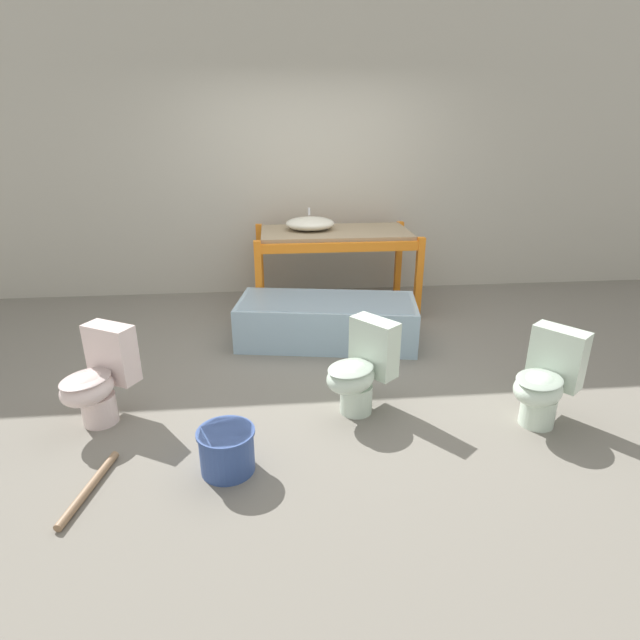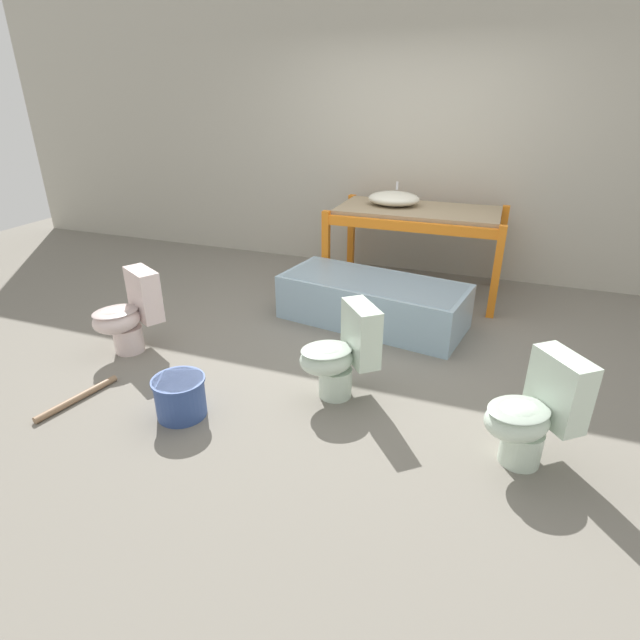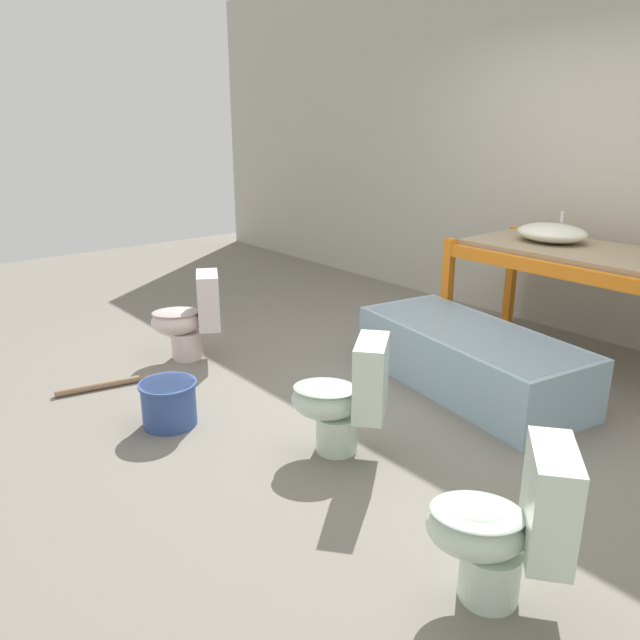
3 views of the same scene
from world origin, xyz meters
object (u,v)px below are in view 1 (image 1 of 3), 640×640
Objects in this scene: toilet_extra at (361,369)px; bucket_white at (227,449)px; bathtub_main at (327,318)px; sink_basin at (310,224)px; toilet_near at (99,378)px; toilet_far at (545,380)px.

toilet_extra is 1.92× the size of bucket_white.
toilet_extra reaches higher than bucket_white.
bucket_white is at bearing -103.89° from bathtub_main.
bathtub_main is 1.23m from toilet_extra.
toilet_extra reaches higher than bathtub_main.
bathtub_main is 5.05× the size of bucket_white.
sink_basin is 0.80× the size of toilet_near.
sink_basin reaches higher than toilet_near.
toilet_near is (-1.60, -2.17, -0.61)m from sink_basin.
toilet_extra is at bearing 27.76° from toilet_near.
bucket_white is (-2.10, -0.31, -0.18)m from toilet_far.
sink_basin is 1.52× the size of bucket_white.
bathtub_main is (0.07, -0.98, -0.70)m from sink_basin.
sink_basin is 3.00m from bucket_white.
toilet_far is (1.38, -2.49, -0.61)m from sink_basin.
toilet_extra is (1.78, -0.04, 0.00)m from toilet_near.
sink_basin is 0.80× the size of toilet_extra.
toilet_near reaches higher than bucket_white.
sink_basin reaches higher than toilet_far.
toilet_near is at bearing -126.50° from sink_basin.
sink_basin is 0.80× the size of toilet_far.
bucket_white is at bearing -119.77° from toilet_far.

